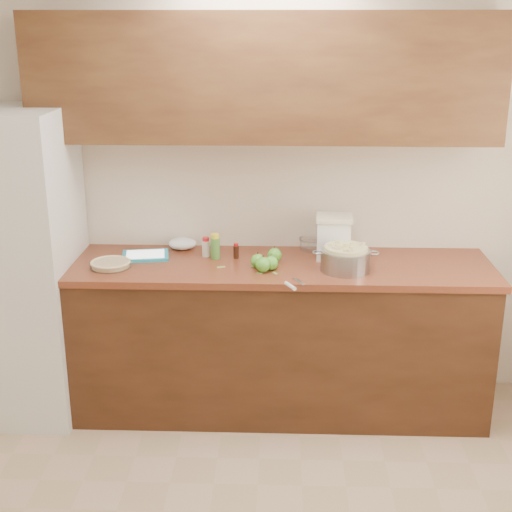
{
  "coord_description": "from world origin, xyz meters",
  "views": [
    {
      "loc": [
        0.1,
        -2.4,
        2.26
      ],
      "look_at": [
        -0.04,
        1.43,
        0.98
      ],
      "focal_mm": 50.0,
      "sensor_mm": 36.0,
      "label": 1
    }
  ],
  "objects_px": {
    "pie": "(111,264)",
    "flour_canister": "(334,237)",
    "tablet": "(145,255)",
    "colander": "(346,259)"
  },
  "relations": [
    {
      "from": "colander",
      "to": "flour_canister",
      "type": "xyz_separation_m",
      "value": [
        -0.05,
        0.22,
        0.06
      ]
    },
    {
      "from": "flour_canister",
      "to": "tablet",
      "type": "xyz_separation_m",
      "value": [
        -1.11,
        -0.03,
        -0.12
      ]
    },
    {
      "from": "flour_canister",
      "to": "colander",
      "type": "bearing_deg",
      "value": -76.33
    },
    {
      "from": "pie",
      "to": "flour_canister",
      "type": "bearing_deg",
      "value": 9.82
    },
    {
      "from": "pie",
      "to": "colander",
      "type": "distance_m",
      "value": 1.32
    },
    {
      "from": "colander",
      "to": "flour_canister",
      "type": "height_order",
      "value": "flour_canister"
    },
    {
      "from": "flour_canister",
      "to": "tablet",
      "type": "bearing_deg",
      "value": -178.35
    },
    {
      "from": "tablet",
      "to": "flour_canister",
      "type": "bearing_deg",
      "value": -7.72
    },
    {
      "from": "colander",
      "to": "tablet",
      "type": "relative_size",
      "value": 1.24
    },
    {
      "from": "pie",
      "to": "tablet",
      "type": "xyz_separation_m",
      "value": [
        0.16,
        0.19,
        -0.01
      ]
    }
  ]
}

